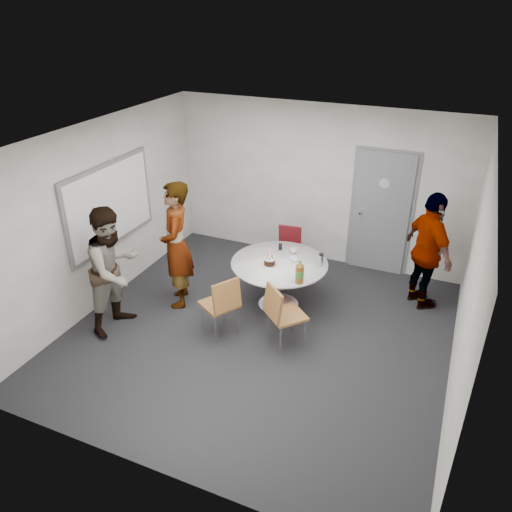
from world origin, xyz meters
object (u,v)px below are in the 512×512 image
at_px(table, 281,269).
at_px(person_left, 114,269).
at_px(chair_near_left, 222,302).
at_px(person_right, 428,252).
at_px(door, 381,213).
at_px(whiteboard, 110,205).
at_px(person_main, 176,245).
at_px(chair_near_right, 281,311).
at_px(chair_far, 288,246).

distance_m(table, person_left, 2.34).
bearing_deg(table, chair_near_left, -114.45).
distance_m(table, person_right, 2.14).
xyz_separation_m(door, whiteboard, (-3.56, -2.28, 0.42)).
height_order(door, person_main, door).
distance_m(door, chair_near_right, 2.78).
xyz_separation_m(table, chair_near_left, (-0.45, -0.99, -0.09)).
distance_m(chair_far, person_right, 2.21).
bearing_deg(person_main, chair_far, 113.41).
height_order(whiteboard, person_main, whiteboard).
bearing_deg(chair_near_right, person_left, -126.88).
distance_m(chair_near_right, person_right, 2.42).
distance_m(table, chair_near_left, 1.10).
height_order(table, chair_near_left, table).
relative_size(table, chair_near_right, 1.54).
relative_size(table, chair_near_left, 1.55).
relative_size(whiteboard, person_left, 1.06).
height_order(chair_near_left, chair_near_right, chair_near_right).
bearing_deg(person_right, person_left, 81.82).
relative_size(whiteboard, person_main, 0.99).
height_order(chair_near_right, person_main, person_main).
distance_m(door, whiteboard, 4.25).
xyz_separation_m(door, person_left, (-2.98, -3.07, -0.13)).
distance_m(whiteboard, person_right, 4.67).
relative_size(chair_near_right, chair_far, 1.10).
bearing_deg(person_right, door, 6.83).
bearing_deg(chair_near_right, person_main, -151.09).
bearing_deg(person_main, person_left, -55.73).
bearing_deg(chair_far, person_right, 171.27).
bearing_deg(person_right, chair_near_left, 90.10).
bearing_deg(chair_near_left, person_left, 134.29).
xyz_separation_m(chair_far, person_left, (-1.66, -2.34, 0.39)).
height_order(table, person_main, person_main).
xyz_separation_m(chair_near_right, chair_far, (-0.59, 1.90, -0.06)).
relative_size(door, person_right, 1.19).
relative_size(door, whiteboard, 1.12).
distance_m(whiteboard, person_left, 1.13).
relative_size(door, chair_near_left, 2.33).
xyz_separation_m(door, table, (-1.08, -1.74, -0.39)).
height_order(whiteboard, table, whiteboard).
height_order(chair_near_left, person_left, person_left).
relative_size(chair_near_left, chair_near_right, 0.99).
bearing_deg(chair_near_right, person_right, 90.81).
xyz_separation_m(chair_far, person_main, (-1.20, -1.48, 0.45)).
bearing_deg(person_right, chair_far, 48.78).
height_order(chair_far, person_right, person_right).
bearing_deg(door, person_main, -138.67).
xyz_separation_m(door, chair_near_left, (-1.53, -2.73, -0.47)).
bearing_deg(door, person_left, -134.11).
height_order(chair_far, person_main, person_main).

